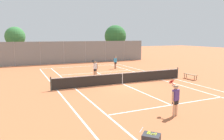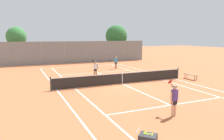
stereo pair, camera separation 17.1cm
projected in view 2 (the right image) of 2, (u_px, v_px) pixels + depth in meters
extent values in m
plane|color=#BC663D|center=(122.00, 84.00, 18.65)|extent=(120.00, 120.00, 0.00)
cube|color=white|center=(83.00, 66.00, 29.41)|extent=(11.00, 0.10, 0.01)
cube|color=white|center=(57.00, 90.00, 16.46)|extent=(0.10, 23.80, 0.01)
cube|color=white|center=(174.00, 79.00, 20.83)|extent=(0.10, 23.80, 0.01)
cube|color=white|center=(75.00, 88.00, 17.01)|extent=(0.10, 23.80, 0.01)
cube|color=white|center=(162.00, 80.00, 20.29)|extent=(0.10, 23.80, 0.01)
cube|color=white|center=(170.00, 105.00, 12.86)|extent=(8.26, 0.10, 0.01)
cube|color=white|center=(97.00, 72.00, 24.44)|extent=(8.26, 0.10, 0.01)
cube|color=white|center=(122.00, 84.00, 18.65)|extent=(0.10, 12.80, 0.01)
cylinder|color=#474C47|center=(51.00, 84.00, 16.20)|extent=(0.10, 0.10, 1.07)
cylinder|color=#474C47|center=(178.00, 73.00, 20.93)|extent=(0.10, 0.10, 1.07)
cube|color=black|center=(122.00, 78.00, 18.58)|extent=(11.90, 0.02, 0.89)
cube|color=white|center=(122.00, 73.00, 18.51)|extent=(11.90, 0.03, 0.06)
cube|color=white|center=(122.00, 79.00, 18.58)|extent=(0.05, 0.03, 0.89)
cylinder|color=#B7B7BC|center=(138.00, 130.00, 7.24)|extent=(0.34, 0.32, 0.02)
sphere|color=#D1DB33|center=(145.00, 132.00, 7.29)|extent=(0.07, 0.07, 0.07)
sphere|color=#D1DB33|center=(147.00, 133.00, 7.26)|extent=(0.07, 0.07, 0.07)
sphere|color=#D1DB33|center=(149.00, 134.00, 7.24)|extent=(0.07, 0.07, 0.07)
sphere|color=#D1DB33|center=(151.00, 134.00, 7.21)|extent=(0.07, 0.07, 0.07)
sphere|color=#D1DB33|center=(153.00, 134.00, 7.20)|extent=(0.07, 0.07, 0.07)
sphere|color=#D1DB33|center=(145.00, 133.00, 7.24)|extent=(0.07, 0.07, 0.07)
sphere|color=#D1DB33|center=(147.00, 134.00, 7.21)|extent=(0.07, 0.07, 0.07)
sphere|color=#D1DB33|center=(149.00, 135.00, 7.18)|extent=(0.07, 0.07, 0.07)
sphere|color=#D1DB33|center=(151.00, 135.00, 7.16)|extent=(0.07, 0.07, 0.07)
sphere|color=#D1DB33|center=(153.00, 135.00, 7.14)|extent=(0.07, 0.07, 0.07)
sphere|color=#D1DB33|center=(144.00, 134.00, 7.17)|extent=(0.07, 0.07, 0.07)
sphere|color=#D1DB33|center=(146.00, 134.00, 7.14)|extent=(0.07, 0.07, 0.07)
sphere|color=#D1DB33|center=(148.00, 135.00, 7.13)|extent=(0.07, 0.07, 0.07)
sphere|color=#D1DB33|center=(150.00, 135.00, 7.10)|extent=(0.07, 0.07, 0.07)
sphere|color=#D1DB33|center=(152.00, 136.00, 7.08)|extent=(0.07, 0.07, 0.07)
cylinder|color=#D8A884|center=(173.00, 109.00, 11.00)|extent=(0.13, 0.13, 0.82)
cylinder|color=#D8A884|center=(175.00, 108.00, 11.10)|extent=(0.13, 0.13, 0.82)
cube|color=black|center=(174.00, 102.00, 11.00)|extent=(0.31, 0.23, 0.24)
cube|color=#4C388C|center=(174.00, 95.00, 10.95)|extent=(0.37, 0.26, 0.56)
sphere|color=#D8A884|center=(175.00, 88.00, 10.89)|extent=(0.22, 0.22, 0.22)
cylinder|color=black|center=(175.00, 86.00, 10.88)|extent=(0.23, 0.23, 0.02)
cylinder|color=#D8A884|center=(171.00, 97.00, 10.83)|extent=(0.08, 0.08, 0.52)
cylinder|color=#D8A884|center=(174.00, 89.00, 11.09)|extent=(0.17, 0.46, 0.35)
cylinder|color=maroon|center=(172.00, 84.00, 11.35)|extent=(0.08, 0.25, 0.22)
cylinder|color=maroon|center=(170.00, 82.00, 11.43)|extent=(0.31, 0.25, 0.23)
cylinder|color=#936B4C|center=(96.00, 73.00, 21.71)|extent=(0.13, 0.13, 0.82)
cylinder|color=#936B4C|center=(94.00, 73.00, 21.67)|extent=(0.13, 0.13, 0.82)
cube|color=black|center=(95.00, 70.00, 21.64)|extent=(0.31, 0.23, 0.24)
cube|color=white|center=(95.00, 66.00, 21.58)|extent=(0.37, 0.26, 0.56)
sphere|color=#936B4C|center=(95.00, 62.00, 21.52)|extent=(0.22, 0.22, 0.22)
cylinder|color=black|center=(95.00, 62.00, 21.51)|extent=(0.23, 0.23, 0.02)
cylinder|color=#936B4C|center=(97.00, 67.00, 21.64)|extent=(0.08, 0.08, 0.52)
cylinder|color=#936B4C|center=(94.00, 63.00, 21.37)|extent=(0.16, 0.46, 0.35)
cylinder|color=black|center=(93.00, 62.00, 21.07)|extent=(0.08, 0.25, 0.22)
cylinder|color=black|center=(93.00, 61.00, 20.94)|extent=(0.31, 0.25, 0.23)
cylinder|color=tan|center=(116.00, 65.00, 27.23)|extent=(0.13, 0.13, 0.82)
cylinder|color=tan|center=(115.00, 66.00, 27.10)|extent=(0.13, 0.13, 0.82)
cube|color=black|center=(116.00, 63.00, 27.11)|extent=(0.33, 0.27, 0.24)
cube|color=#3399D8|center=(116.00, 60.00, 27.06)|extent=(0.39, 0.31, 0.56)
sphere|color=tan|center=(116.00, 57.00, 27.00)|extent=(0.22, 0.22, 0.22)
cylinder|color=black|center=(116.00, 56.00, 26.99)|extent=(0.23, 0.23, 0.02)
cylinder|color=tan|center=(117.00, 60.00, 27.22)|extent=(0.08, 0.08, 0.52)
cylinder|color=tan|center=(116.00, 58.00, 26.83)|extent=(0.24, 0.45, 0.35)
sphere|color=#D1DB33|center=(59.00, 68.00, 27.38)|extent=(0.07, 0.07, 0.07)
sphere|color=#D1DB33|center=(127.00, 67.00, 28.31)|extent=(0.07, 0.07, 0.07)
cube|color=olive|center=(191.00, 75.00, 20.59)|extent=(0.36, 1.50, 0.05)
cylinder|color=#262626|center=(195.00, 78.00, 20.00)|extent=(0.05, 0.05, 0.41)
cylinder|color=#262626|center=(185.00, 76.00, 21.15)|extent=(0.05, 0.05, 0.41)
cylinder|color=#262626|center=(197.00, 78.00, 20.10)|extent=(0.05, 0.05, 0.41)
cylinder|color=#262626|center=(187.00, 76.00, 21.25)|extent=(0.05, 0.05, 0.41)
cylinder|color=gray|center=(15.00, 54.00, 29.36)|extent=(0.08, 0.08, 3.30)
cylinder|color=gray|center=(41.00, 53.00, 30.67)|extent=(0.08, 0.08, 3.30)
cylinder|color=gray|center=(65.00, 53.00, 31.98)|extent=(0.08, 0.08, 3.30)
cylinder|color=gray|center=(86.00, 52.00, 33.29)|extent=(0.08, 0.08, 3.30)
cylinder|color=gray|center=(106.00, 51.00, 34.61)|extent=(0.08, 0.08, 3.30)
cylinder|color=gray|center=(125.00, 51.00, 35.92)|extent=(0.08, 0.08, 3.30)
cylinder|color=gray|center=(142.00, 50.00, 37.23)|extent=(0.08, 0.08, 3.30)
cube|color=slate|center=(76.00, 52.00, 32.64)|extent=(23.12, 0.02, 3.26)
cylinder|color=brown|center=(17.00, 54.00, 31.85)|extent=(0.31, 0.31, 2.99)
sphere|color=#387A3D|center=(16.00, 37.00, 31.47)|extent=(2.82, 2.82, 2.82)
sphere|color=#387A3D|center=(17.00, 39.00, 31.72)|extent=(1.71, 1.71, 1.71)
cylinder|color=brown|center=(116.00, 52.00, 38.22)|extent=(0.31, 0.31, 2.74)
sphere|color=#2D6B33|center=(116.00, 36.00, 37.80)|extent=(3.74, 3.74, 3.74)
sphere|color=#2D6B33|center=(115.00, 39.00, 38.02)|extent=(2.72, 2.72, 2.72)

